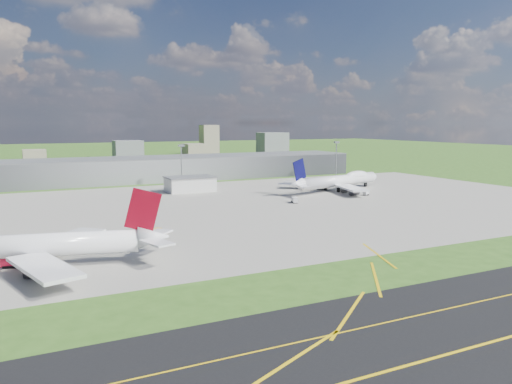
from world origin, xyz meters
name	(u,v)px	position (x,y,z in m)	size (l,w,h in m)	color
ground	(150,183)	(0.00, 150.00, 0.00)	(1400.00, 1400.00, 0.00)	#32591B
apron	(233,207)	(10.00, 40.00, 0.04)	(360.00, 190.00, 0.08)	gray
terminal	(144,169)	(0.00, 165.00, 7.50)	(300.00, 42.00, 15.00)	gray
ops_building	(190,184)	(10.00, 100.00, 4.00)	(26.00, 16.00, 8.00)	silver
mast_center	(181,158)	(10.00, 115.00, 17.71)	(3.50, 2.00, 25.90)	gray
mast_east	(336,153)	(120.00, 115.00, 17.71)	(3.50, 2.00, 25.90)	gray
airliner_red_twin	(31,247)	(-76.35, -23.28, 5.53)	(74.62, 57.13, 20.76)	white
airliner_blue_quad	(339,181)	(88.09, 66.76, 5.54)	(75.01, 57.72, 19.92)	white
fire_truck	(17,261)	(-79.94, -22.03, 1.72)	(8.28, 5.78, 3.46)	red
tug_yellow	(156,232)	(-35.98, 0.88, 0.99)	(4.44, 4.24, 1.92)	#E1A30D
van_white_near	(295,200)	(42.14, 38.81, 1.35)	(3.86, 5.76, 2.68)	silver
van_white_far	(366,194)	(88.92, 43.34, 1.10)	(4.46, 3.50, 2.15)	silver
bldg_cw	(35,157)	(-60.00, 340.00, 7.00)	(20.00, 18.00, 14.00)	gray
bldg_c	(128,152)	(20.00, 310.00, 11.00)	(26.00, 20.00, 22.00)	slate
bldg_ce	(195,151)	(100.00, 350.00, 8.00)	(22.00, 24.00, 16.00)	gray
bldg_e	(272,145)	(180.00, 320.00, 14.00)	(30.00, 22.00, 28.00)	slate
bldg_tall_e	(209,140)	(140.00, 410.00, 18.00)	(20.00, 18.00, 36.00)	gray
tree_c	(89,161)	(-20.00, 280.00, 5.84)	(8.10, 8.10, 9.90)	#382314
tree_e	(191,159)	(70.00, 275.00, 5.51)	(7.65, 7.65, 9.35)	#382314
tree_far_e	(271,156)	(160.00, 285.00, 4.53)	(6.30, 6.30, 7.70)	#382314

